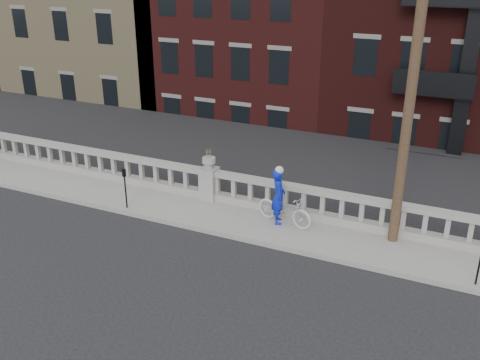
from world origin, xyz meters
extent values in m
plane|color=black|center=(0.00, 0.00, 0.00)|extent=(120.00, 120.00, 0.00)
cube|color=gray|center=(0.00, 3.00, 0.07)|extent=(32.00, 2.20, 0.15)
cube|color=gray|center=(0.00, 3.95, 0.28)|extent=(28.00, 0.34, 0.25)
cube|color=gray|center=(0.00, 3.95, 1.10)|extent=(28.00, 0.34, 0.16)
cube|color=gray|center=(0.00, 3.95, 0.70)|extent=(0.55, 0.55, 1.10)
cylinder|color=gray|center=(0.00, 3.95, 1.35)|extent=(0.24, 0.24, 0.20)
cylinder|color=gray|center=(0.00, 3.95, 1.53)|extent=(0.44, 0.44, 0.18)
cube|color=#605E59|center=(0.00, 4.30, -2.42)|extent=(36.00, 0.50, 5.15)
cube|color=black|center=(0.00, 25.95, -5.25)|extent=(80.00, 44.00, 0.50)
cube|color=#595651|center=(-2.00, 8.45, -3.00)|extent=(16.00, 7.00, 4.00)
cube|color=#401312|center=(-4.00, 19.95, 2.00)|extent=(10.00, 14.00, 14.00)
cube|color=black|center=(6.00, 19.95, 2.75)|extent=(10.00, 14.00, 15.50)
cylinder|color=#422D1E|center=(6.20, 3.60, 5.15)|extent=(0.28, 0.28, 10.00)
cylinder|color=black|center=(-2.12, 2.15, 0.70)|extent=(0.05, 0.05, 1.10)
cube|color=black|center=(-2.12, 2.15, 1.38)|extent=(0.10, 0.08, 0.26)
cube|color=black|center=(-2.12, 2.10, 1.42)|extent=(0.06, 0.01, 0.08)
cylinder|color=black|center=(8.51, 2.15, 0.70)|extent=(0.05, 0.05, 1.10)
imported|color=silver|center=(2.95, 3.28, 0.65)|extent=(2.00, 1.06, 1.00)
imported|color=#0D1EC3|center=(2.75, 3.26, 1.03)|extent=(0.65, 0.76, 1.75)
camera|label=1|loc=(7.89, -10.68, 7.78)|focal=40.00mm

